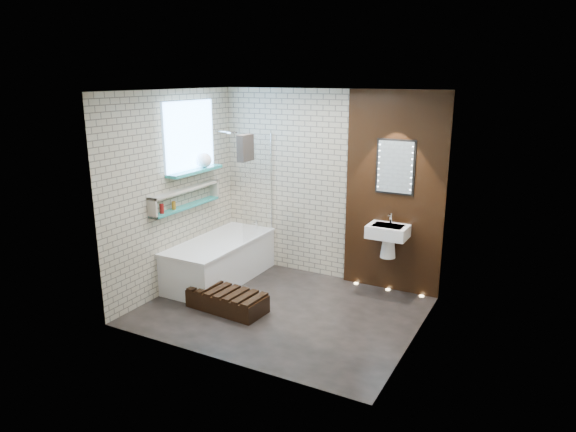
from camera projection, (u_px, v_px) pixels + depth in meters
The scene contains 15 objects.
ground at pixel (282, 310), 6.32m from camera, with size 3.20×3.20×0.00m, color black.
room_shell at pixel (282, 206), 5.98m from camera, with size 3.24×3.20×2.60m.
walnut_panel at pixel (395, 194), 6.63m from camera, with size 1.30×0.06×2.60m, color black.
clerestory_window at pixel (190, 143), 6.84m from camera, with size 0.18×1.00×0.94m.
display_niche at pixel (186, 198), 6.83m from camera, with size 0.14×1.30×0.26m.
bathtub at pixel (220, 260), 7.19m from camera, with size 0.79×1.74×0.70m.
bath_screen at pixel (258, 187), 7.14m from camera, with size 0.01×0.78×1.40m, color white.
towel at pixel (245, 148), 6.74m from camera, with size 0.10×0.26×0.35m, color black.
shower_head at pixel (233, 132), 7.20m from camera, with size 0.18×0.18×0.02m, color silver.
washbasin at pixel (388, 236), 6.60m from camera, with size 0.50×0.36×0.58m.
led_mirror at pixel (395, 167), 6.51m from camera, with size 0.50×0.02×0.70m.
walnut_step at pixel (227, 301), 6.31m from camera, with size 0.97×0.43×0.22m, color black.
niche_bottles at pixel (167, 207), 6.53m from camera, with size 0.05×0.28×0.12m.
sill_vases at pixel (204, 160), 7.04m from camera, with size 0.20×0.20×0.20m.
floor_uplights at pixel (388, 289), 6.91m from camera, with size 0.96×0.06×0.01m.
Camera 1 is at (2.80, -5.09, 2.76)m, focal length 32.37 mm.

